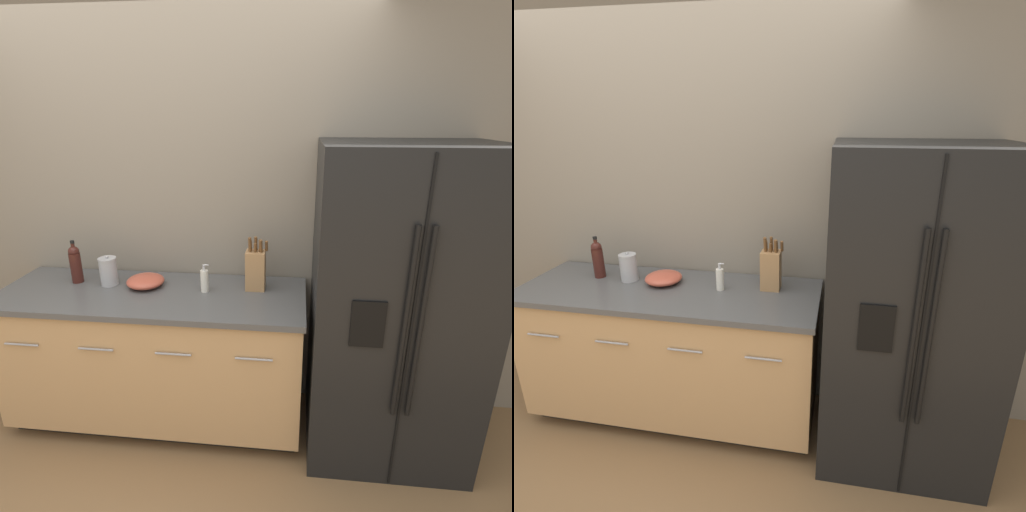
% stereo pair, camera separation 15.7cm
% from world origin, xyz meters
% --- Properties ---
extents(wall_back, '(10.00, 0.05, 2.60)m').
position_xyz_m(wall_back, '(0.00, 1.26, 1.30)').
color(wall_back, gray).
rests_on(wall_back, ground_plane).
extents(counter_unit, '(1.84, 0.64, 0.91)m').
position_xyz_m(counter_unit, '(-0.03, 0.91, 0.46)').
color(counter_unit, black).
rests_on(counter_unit, ground_plane).
extents(refrigerator, '(0.89, 0.73, 1.79)m').
position_xyz_m(refrigerator, '(1.38, 0.87, 0.90)').
color(refrigerator, black).
rests_on(refrigerator, ground_plane).
extents(knife_block, '(0.13, 0.10, 0.33)m').
position_xyz_m(knife_block, '(0.59, 1.02, 1.04)').
color(knife_block, '#A87A4C').
rests_on(knife_block, counter_unit).
extents(wine_bottle, '(0.07, 0.07, 0.27)m').
position_xyz_m(wine_bottle, '(-0.54, 1.00, 1.04)').
color(wine_bottle, '#3D1914').
rests_on(wine_bottle, counter_unit).
extents(soap_dispenser, '(0.05, 0.05, 0.17)m').
position_xyz_m(soap_dispenser, '(0.29, 0.95, 0.98)').
color(soap_dispenser, silver).
rests_on(soap_dispenser, counter_unit).
extents(steel_canister, '(0.11, 0.11, 0.19)m').
position_xyz_m(steel_canister, '(-0.32, 0.99, 1.00)').
color(steel_canister, '#A3A3A5').
rests_on(steel_canister, counter_unit).
extents(mixing_bowl, '(0.23, 0.23, 0.07)m').
position_xyz_m(mixing_bowl, '(-0.09, 0.98, 0.95)').
color(mixing_bowl, '#B24C38').
rests_on(mixing_bowl, counter_unit).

